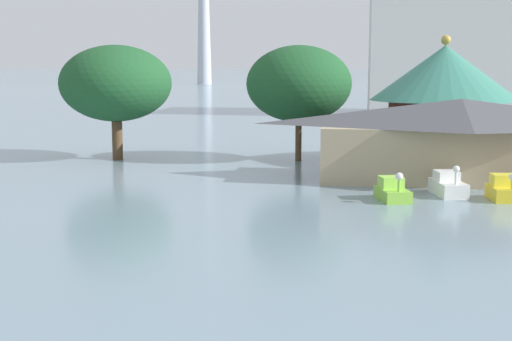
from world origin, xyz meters
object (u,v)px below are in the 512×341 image
Objects in this scene: shoreline_tree_mid at (299,84)px; pedal_boat_yellow at (506,190)px; pedal_boat_white at (448,185)px; pedal_boat_lime at (392,191)px; boathouse at (461,138)px; green_roof_pavilion at (444,96)px; background_building_block at (505,50)px; shoreline_tree_tall_left at (116,84)px.

pedal_boat_yellow is at bearing -48.93° from shoreline_tree_mid.
shoreline_tree_mid is (-9.19, 12.80, 5.12)m from pedal_boat_white.
pedal_boat_yellow is at bearing 83.33° from pedal_boat_lime.
boathouse is (4.39, 7.08, 2.13)m from pedal_boat_lime.
boathouse is 13.32m from shoreline_tree_mid.
pedal_boat_white reaches higher than pedal_boat_lime.
pedal_boat_white is at bearing -54.34° from shoreline_tree_mid.
pedal_boat_yellow is (5.92, 0.90, 0.04)m from pedal_boat_lime.
pedal_boat_yellow is 0.23× the size of green_roof_pavilion.
boathouse is 62.31m from background_building_block.
pedal_boat_white is 67.85m from background_building_block.
pedal_boat_yellow is (2.85, -1.00, 0.00)m from pedal_boat_white.
green_roof_pavilion is (1.14, 12.93, 4.30)m from pedal_boat_white.
boathouse is 2.14× the size of shoreline_tree_mid.
background_building_block is (12.70, 66.51, 8.44)m from pedal_boat_yellow.
pedal_boat_yellow is at bearing -100.81° from background_building_block.
pedal_boat_lime reaches higher than pedal_boat_yellow.
boathouse is at bearing -171.43° from pedal_boat_yellow.
pedal_boat_lime is at bearing -70.39° from pedal_boat_white.
shoreline_tree_tall_left reaches higher than boathouse.
pedal_boat_white is 0.08× the size of background_building_block.
pedal_boat_lime is 16.02m from green_roof_pavilion.
pedal_boat_white is at bearing -104.23° from boathouse.
green_roof_pavilion reaches higher than shoreline_tree_tall_left.
shoreline_tree_tall_left is (-19.58, 13.61, 5.16)m from pedal_boat_lime.
pedal_boat_yellow is 0.13× the size of boathouse.
shoreline_tree_mid reaches higher than pedal_boat_white.
pedal_boat_lime is 3.62m from pedal_boat_white.
green_roof_pavilion is 0.27× the size of background_building_block.
pedal_boat_lime is 16.74m from shoreline_tree_mid.
pedal_boat_white is 5.73m from boathouse.
green_roof_pavilion is 10.36m from shoreline_tree_mid.
pedal_boat_yellow is at bearing -83.02° from green_roof_pavilion.
background_building_block is at bearing 149.23° from pedal_boat_lime.
shoreline_tree_mid is at bearing -172.77° from pedal_boat_lime.
background_building_block is at bearing 163.82° from pedal_boat_yellow.
shoreline_tree_mid is at bearing -115.14° from background_building_block.
pedal_boat_lime is at bearing -105.44° from background_building_block.
background_building_block reaches higher than pedal_boat_white.
shoreline_tree_tall_left is at bearing -125.37° from background_building_block.
pedal_boat_white is at bearing -95.04° from green_roof_pavilion.
boathouse is 25.02m from shoreline_tree_tall_left.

